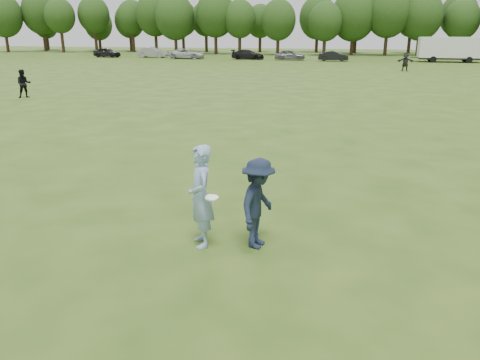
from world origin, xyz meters
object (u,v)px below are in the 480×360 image
Objects in this scene: car_d at (248,55)px; cargo_trailer at (451,48)px; car_b at (153,52)px; car_e at (290,55)px; player_far_a at (24,84)px; player_far_d at (405,62)px; car_a at (107,52)px; thrower at (201,196)px; car_c at (187,54)px; car_f at (333,56)px; defender at (258,204)px.

cargo_trailer is (27.27, -0.09, 1.09)m from car_d.
car_e is at bearing -94.02° from car_b.
player_far_a reaches higher than car_e.
car_e is at bearing 139.67° from player_far_d.
player_far_a is 45.00m from car_a.
car_d is (-11.12, 59.90, -0.37)m from thrower.
player_far_a is 43.62m from car_b.
car_d is at bearing -84.30° from car_a.
car_d is at bearing -85.83° from car_c.
car_f is 0.45× the size of cargo_trailer.
player_far_a is at bearing -175.40° from car_c.
defender is (1.15, 0.17, -0.12)m from thrower.
defender is 0.44× the size of car_e.
car_c is (-2.71, 41.09, -0.18)m from player_far_a.
car_c is 36.28m from cargo_trailer.
player_far_d is at bearing -151.83° from car_f.
car_b is at bearing 75.84° from car_c.
thrower is 1.18× the size of player_far_a.
player_far_d is 0.41× the size of car_b.
player_far_d is at bearing -104.01° from car_a.
car_b is at bearing 174.71° from thrower.
car_b is 27.40m from car_f.
car_f is at bearing 126.05° from player_far_d.
player_far_a is 0.42× the size of car_a.
thrower is 1.11× the size of player_far_d.
car_a reaches higher than car_f.
player_far_a is 0.42× the size of car_e.
player_far_a reaches higher than car_b.
car_d is 12.27m from car_f.
cargo_trailer reaches higher than defender.
car_c is 1.22× the size of car_e.
player_far_a is 0.44× the size of car_f.
cargo_trailer is (36.26, 0.43, 1.05)m from car_c.
car_a is at bearing 74.82° from player_far_a.
defender is 62.91m from car_c.
car_a is 0.81× the size of car_c.
player_far_d is 0.45× the size of car_e.
thrower is at bearing -144.19° from car_a.
cargo_trailer is at bearing 72.34° from player_far_d.
car_b reaches higher than car_c.
car_a is (-16.07, 42.04, -0.18)m from player_far_a.
player_far_a is at bearing -127.79° from player_far_d.
car_b reaches higher than car_e.
player_far_d is 0.47× the size of car_f.
car_f is at bearing -95.22° from car_b.
player_far_a is 42.08m from car_d.
car_c is at bearing 88.25° from car_e.
thrower is at bearing -156.78° from car_b.
car_c is (-28.95, 15.12, -0.23)m from player_far_d.
car_b is at bearing -77.83° from car_a.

